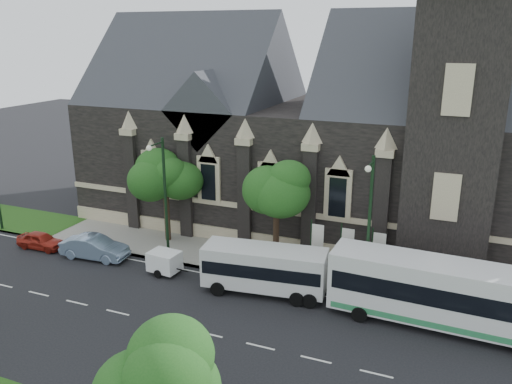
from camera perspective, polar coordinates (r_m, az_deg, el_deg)
The scene contains 16 objects.
ground at distance 30.40m, azimuth -10.40°, elevation -14.09°, with size 160.00×160.00×0.00m, color black.
sidewalk at distance 37.72m, azimuth -2.64°, elevation -7.21°, with size 80.00×5.00×0.15m, color gray.
museum at distance 42.16m, azimuth 8.97°, elevation 6.75°, with size 40.00×17.70×29.90m.
tree_park_east at distance 18.52m, azimuth -10.38°, elevation -19.62°, with size 3.40×3.40×6.28m.
tree_walk_right at distance 35.65m, azimuth 2.74°, elevation 1.16°, with size 4.08×4.08×7.80m.
tree_walk_left at distance 39.47m, azimuth -9.68°, elevation 2.39°, with size 3.91×3.91×7.64m.
street_lamp_near at distance 30.91m, azimuth 12.38°, elevation -3.15°, with size 0.36×1.88×9.00m.
street_lamp_mid at distance 35.78m, azimuth -10.20°, elevation -0.21°, with size 0.36×1.88×9.00m.
banner_flag_left at distance 34.37m, azimuth 6.55°, elevation -5.63°, with size 0.90×0.10×4.00m.
banner_flag_center at distance 33.94m, azimuth 9.82°, elevation -6.08°, with size 0.90×0.10×4.00m.
banner_flag_right at distance 33.63m, azimuth 13.16°, elevation -6.52°, with size 0.90×0.10×4.00m.
tour_coach at distance 30.37m, azimuth 20.72°, elevation -10.57°, with size 13.11×3.39×3.80m.
shuttle_bus at distance 32.34m, azimuth 0.98°, elevation -8.33°, with size 7.92×3.50×2.96m.
box_trailer at distance 35.62m, azimuth -10.11°, elevation -7.57°, with size 2.99×1.76×1.56m.
sedan at distance 39.18m, azimuth -17.44°, elevation -5.88°, with size 1.74×5.00×1.65m, color #758DAA.
car_far_red at distance 42.36m, azimuth -22.74°, elevation -4.97°, with size 1.51×3.75×1.28m, color maroon.
Camera 1 is at (14.60, -21.61, 15.62)m, focal length 36.11 mm.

